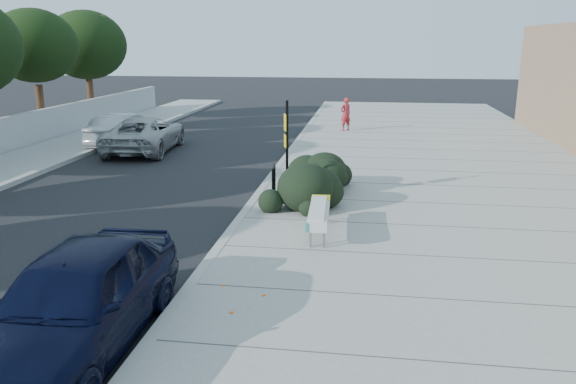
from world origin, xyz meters
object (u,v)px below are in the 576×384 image
at_px(bike_rack, 274,180).
at_px(sign_post, 286,145).
at_px(bench, 319,213).
at_px(sedan_navy, 76,300).
at_px(suv_silver, 145,134).
at_px(pedestrian, 346,114).
at_px(wagon_silver, 123,129).

bearing_deg(bike_rack, sign_post, 17.06).
bearing_deg(bench, sedan_navy, -123.32).
relative_size(sign_post, suv_silver, 0.54).
height_order(bench, bike_rack, bike_rack).
height_order(bench, sign_post, sign_post).
relative_size(bike_rack, sedan_navy, 0.22).
distance_m(sedan_navy, suv_silver, 15.70).
bearing_deg(pedestrian, wagon_silver, -11.67).
distance_m(sign_post, suv_silver, 9.98).
xyz_separation_m(sedan_navy, pedestrian, (2.98, 20.68, 0.17)).
xyz_separation_m(wagon_silver, pedestrian, (9.47, 4.56, 0.25)).
bearing_deg(suv_silver, sedan_navy, 103.83).
distance_m(wagon_silver, suv_silver, 1.94).
bearing_deg(sign_post, sedan_navy, -120.41).
distance_m(bike_rack, wagon_silver, 11.73).
xyz_separation_m(bench, suv_silver, (-8.06, 9.76, 0.05)).
distance_m(bike_rack, sedan_navy, 7.80).
height_order(bike_rack, sedan_navy, sedan_navy).
xyz_separation_m(sign_post, wagon_silver, (-8.43, 8.34, -1.00)).
distance_m(sign_post, pedestrian, 12.97).
bearing_deg(sedan_navy, suv_silver, 107.76).
relative_size(sedan_navy, wagon_silver, 1.08).
height_order(sedan_navy, suv_silver, sedan_navy).
distance_m(bike_rack, suv_silver, 9.81).
relative_size(sign_post, sedan_navy, 0.60).
distance_m(bench, sedan_navy, 5.98).
distance_m(bench, wagon_silver, 14.56).
distance_m(sedan_navy, pedestrian, 20.89).
xyz_separation_m(sign_post, sedan_navy, (-1.94, -7.77, -0.92)).
height_order(bench, wagon_silver, wagon_silver).
height_order(sedan_navy, wagon_silver, sedan_navy).
relative_size(bench, wagon_silver, 0.51).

